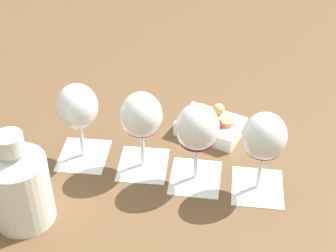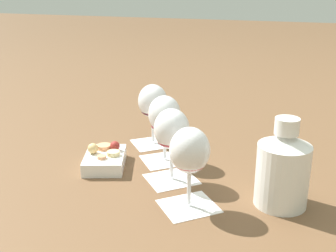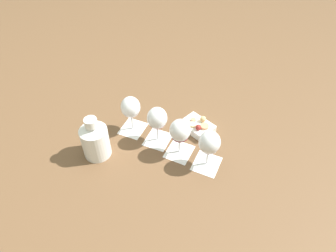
{
  "view_description": "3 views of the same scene",
  "coord_description": "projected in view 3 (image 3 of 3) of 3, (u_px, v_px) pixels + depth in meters",
  "views": [
    {
      "loc": [
        0.56,
        -0.51,
        0.68
      ],
      "look_at": [
        0.0,
        -0.0,
        0.11
      ],
      "focal_mm": 55.0,
      "sensor_mm": 36.0,
      "label": 1
    },
    {
      "loc": [
        -0.88,
        -0.3,
        0.44
      ],
      "look_at": [
        0.0,
        -0.0,
        0.11
      ],
      "focal_mm": 45.0,
      "sensor_mm": 36.0,
      "label": 2
    },
    {
      "loc": [
        0.74,
        -0.34,
        0.92
      ],
      "look_at": [
        0.0,
        -0.0,
        0.11
      ],
      "focal_mm": 32.0,
      "sensor_mm": 36.0,
      "label": 3
    }
  ],
  "objects": [
    {
      "name": "ground_plane",
      "position": [
        168.0,
        145.0,
        1.23
      ],
      "size": [
        8.0,
        8.0,
        0.0
      ],
      "primitive_type": "plane",
      "color": "brown"
    },
    {
      "name": "tasting_card_0",
      "position": [
        133.0,
        128.0,
        1.29
      ],
      "size": [
        0.14,
        0.15,
        0.0
      ],
      "color": "white",
      "rests_on": "ground_plane"
    },
    {
      "name": "tasting_card_1",
      "position": [
        158.0,
        139.0,
        1.25
      ],
      "size": [
        0.14,
        0.15,
        0.0
      ],
      "color": "white",
      "rests_on": "ground_plane"
    },
    {
      "name": "tasting_card_2",
      "position": [
        179.0,
        152.0,
        1.2
      ],
      "size": [
        0.14,
        0.15,
        0.0
      ],
      "color": "white",
      "rests_on": "ground_plane"
    },
    {
      "name": "tasting_card_3",
      "position": [
        206.0,
        164.0,
        1.16
      ],
      "size": [
        0.14,
        0.15,
        0.0
      ],
      "color": "white",
      "rests_on": "ground_plane"
    },
    {
      "name": "wine_glass_0",
      "position": [
        131.0,
        109.0,
        1.21
      ],
      "size": [
        0.08,
        0.08,
        0.17
      ],
      "color": "white",
      "rests_on": "tasting_card_0"
    },
    {
      "name": "wine_glass_1",
      "position": [
        157.0,
        120.0,
        1.17
      ],
      "size": [
        0.08,
        0.08,
        0.17
      ],
      "color": "white",
      "rests_on": "tasting_card_1"
    },
    {
      "name": "wine_glass_2",
      "position": [
        180.0,
        132.0,
        1.12
      ],
      "size": [
        0.08,
        0.08,
        0.17
      ],
      "color": "white",
      "rests_on": "tasting_card_2"
    },
    {
      "name": "wine_glass_3",
      "position": [
        209.0,
        144.0,
        1.08
      ],
      "size": [
        0.08,
        0.08,
        0.17
      ],
      "color": "white",
      "rests_on": "tasting_card_3"
    },
    {
      "name": "ceramic_vase",
      "position": [
        95.0,
        139.0,
        1.14
      ],
      "size": [
        0.11,
        0.11,
        0.19
      ],
      "color": "white",
      "rests_on": "ground_plane"
    },
    {
      "name": "snack_dish",
      "position": [
        198.0,
        126.0,
        1.28
      ],
      "size": [
        0.16,
        0.13,
        0.06
      ],
      "color": "white",
      "rests_on": "ground_plane"
    }
  ]
}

